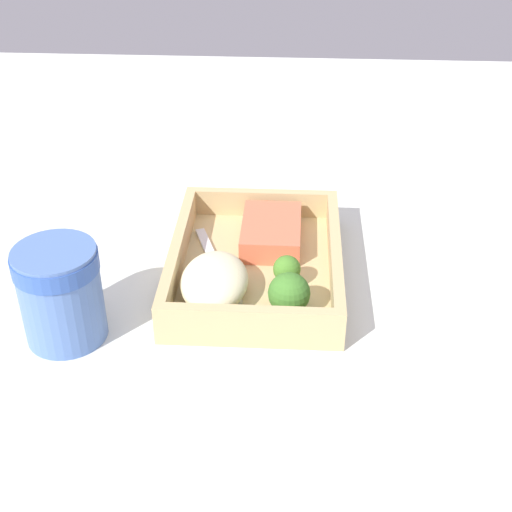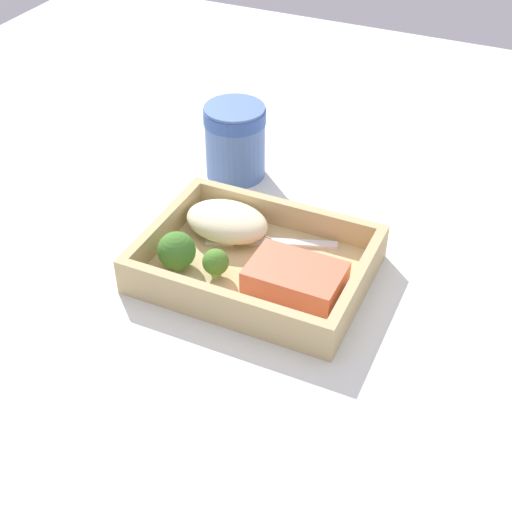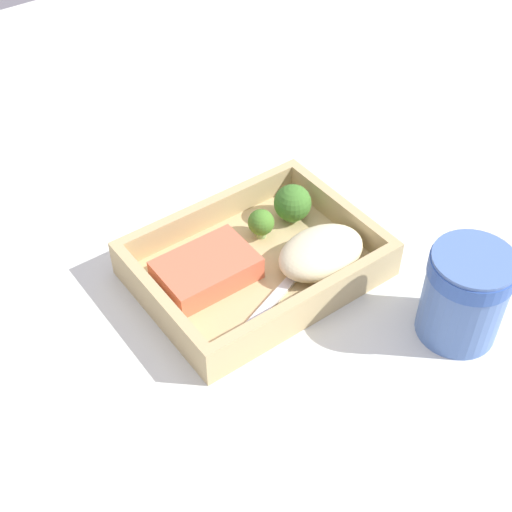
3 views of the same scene
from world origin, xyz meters
The scene contains 9 objects.
ground_plane centered at (0.00, 0.00, -1.00)cm, with size 160.00×160.00×2.00cm, color silver.
takeout_tray centered at (0.00, 0.00, 0.60)cm, with size 25.58×19.10×1.20cm, color tan.
tray_rim centered at (0.00, 0.00, 2.87)cm, with size 25.58×19.10×3.35cm.
salmon_fillet centered at (-5.49, 1.53, 2.60)cm, with size 10.42×6.97×2.80cm, color #E06948.
mashed_potatoes centered at (5.77, -4.12, 3.13)cm, with size 10.35×7.23×3.85cm, color beige.
broccoli_floret_1 centered at (8.15, 3.88, 3.52)cm, with size 4.42×4.42×4.59cm.
broccoli_floret_2 centered at (3.34, 3.56, 3.24)cm, with size 3.04×3.04×3.64cm.
fork centered at (1.13, -4.35, 1.42)cm, with size 15.43×6.87×0.44cm.
paper_cup centered at (11.74, -18.74, 5.78)cm, with size 8.41×8.41×10.34cm.
Camera 1 is at (67.47, 3.80, 47.13)cm, focal length 50.00 mm.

